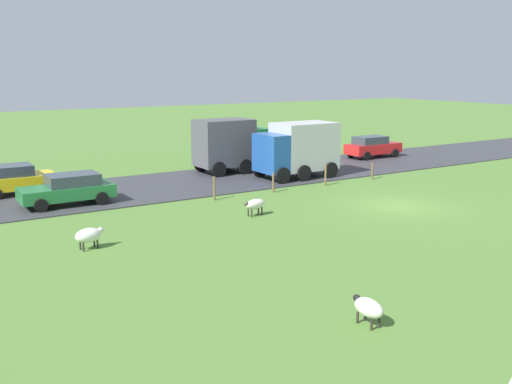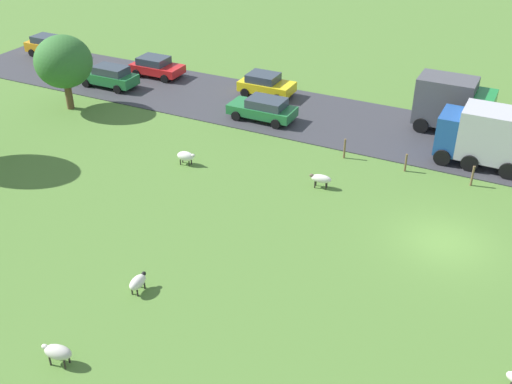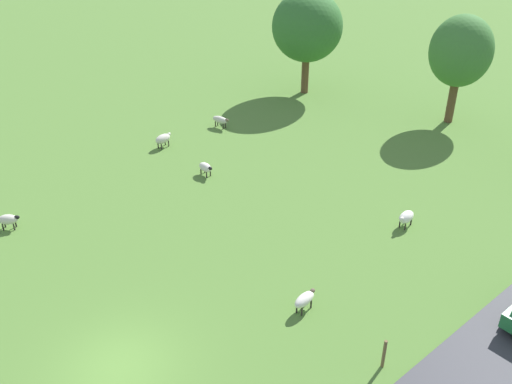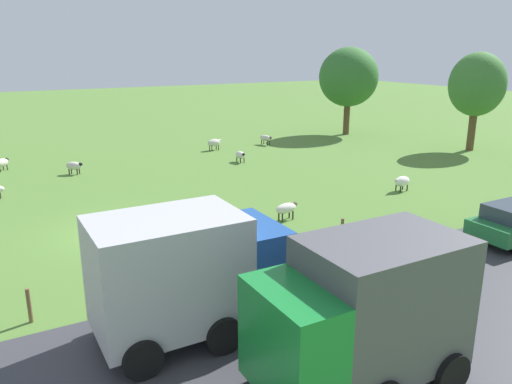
% 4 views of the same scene
% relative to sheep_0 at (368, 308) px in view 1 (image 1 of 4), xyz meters
% --- Properties ---
extents(ground_plane, '(160.00, 160.00, 0.00)m').
position_rel_sheep_0_xyz_m(ground_plane, '(9.33, -10.72, -0.49)').
color(ground_plane, '#517A33').
extents(road_strip, '(8.00, 80.00, 0.06)m').
position_rel_sheep_0_xyz_m(road_strip, '(20.16, -10.72, -0.46)').
color(road_strip, '#38383D').
rests_on(road_strip, ground_plane).
extents(sheep_0, '(1.06, 0.51, 0.74)m').
position_rel_sheep_0_xyz_m(sheep_0, '(0.00, 0.00, 0.00)').
color(sheep_0, silver).
rests_on(sheep_0, ground_plane).
extents(sheep_3, '(0.60, 1.24, 0.78)m').
position_rel_sheep_0_xyz_m(sheep_3, '(11.50, -3.67, 0.05)').
color(sheep_3, silver).
rests_on(sheep_3, ground_plane).
extents(sheep_5, '(0.66, 1.15, 0.81)m').
position_rel_sheep_0_xyz_m(sheep_5, '(10.52, 4.26, 0.04)').
color(sheep_5, white).
rests_on(sheep_5, ground_plane).
extents(fence_post_0, '(0.12, 0.12, 1.03)m').
position_rel_sheep_0_xyz_m(fence_post_0, '(15.38, -14.57, 0.02)').
color(fence_post_0, brown).
rests_on(fence_post_0, ground_plane).
extents(fence_post_1, '(0.12, 0.12, 1.19)m').
position_rel_sheep_0_xyz_m(fence_post_1, '(15.38, -10.93, 0.10)').
color(fence_post_1, brown).
rests_on(fence_post_1, ground_plane).
extents(fence_post_2, '(0.12, 0.12, 1.08)m').
position_rel_sheep_0_xyz_m(fence_post_2, '(15.38, -7.29, 0.05)').
color(fence_post_2, brown).
rests_on(fence_post_2, ground_plane).
extents(fence_post_3, '(0.12, 0.12, 1.23)m').
position_rel_sheep_0_xyz_m(fence_post_3, '(15.38, -3.65, 0.13)').
color(fence_post_3, brown).
rests_on(fence_post_3, ground_plane).
extents(truck_0, '(2.74, 4.94, 3.35)m').
position_rel_sheep_0_xyz_m(truck_0, '(18.17, -10.94, 1.36)').
color(truck_0, '#1E4C99').
rests_on(truck_0, road_strip).
extents(truck_1, '(2.65, 4.70, 3.42)m').
position_rel_sheep_0_xyz_m(truck_1, '(21.99, -8.40, 1.38)').
color(truck_1, '#197F33').
rests_on(truck_1, road_strip).
extents(car_2, '(2.14, 4.44, 1.50)m').
position_rel_sheep_0_xyz_m(car_2, '(18.16, 3.00, 0.36)').
color(car_2, '#237238').
rests_on(car_2, road_strip).
extents(car_3, '(2.21, 3.90, 1.58)m').
position_rel_sheep_0_xyz_m(car_3, '(22.16, 4.75, 0.39)').
color(car_3, yellow).
rests_on(car_3, road_strip).
extents(car_4, '(1.95, 4.38, 1.62)m').
position_rel_sheep_0_xyz_m(car_4, '(21.82, -20.61, 0.41)').
color(car_4, red).
rests_on(car_4, road_strip).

